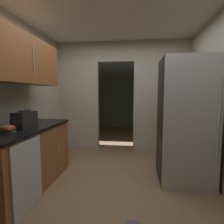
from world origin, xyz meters
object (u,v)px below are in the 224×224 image
Objects in this scene: dishwasher at (27,176)px; book_stack at (8,129)px; boombox at (25,120)px; refrigerator at (185,121)px.

dishwasher is 0.61m from book_stack.
dishwasher is at bearing -56.91° from boombox.
book_stack reaches higher than dishwasher.
refrigerator reaches higher than book_stack.
refrigerator is at bearing 14.18° from boombox.
book_stack is (-0.31, 0.12, 0.52)m from dishwasher.
boombox reaches higher than book_stack.
refrigerator is at bearing 27.10° from dishwasher.
boombox is 2.45× the size of book_stack.
refrigerator reaches higher than dishwasher.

